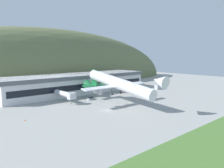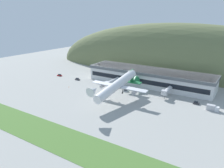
{
  "view_description": "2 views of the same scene",
  "coord_description": "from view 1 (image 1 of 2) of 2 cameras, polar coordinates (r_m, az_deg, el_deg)",
  "views": [
    {
      "loc": [
        -56.52,
        -67.5,
        22.94
      ],
      "look_at": [
        10.46,
        8.83,
        9.24
      ],
      "focal_mm": 35.0,
      "sensor_mm": 36.0,
      "label": 1
    },
    {
      "loc": [
        74.54,
        -99.42,
        48.46
      ],
      "look_at": [
        7.35,
        5.64,
        9.5
      ],
      "focal_mm": 35.0,
      "sensor_mm": 36.0,
      "label": 2
    }
  ],
  "objects": [
    {
      "name": "terminal_building",
      "position": [
        133.87,
        -8.94,
        0.48
      ],
      "size": [
        92.33,
        22.47,
        11.27
      ],
      "color": "silver",
      "rests_on": "ground_plane"
    },
    {
      "name": "service_car_0",
      "position": [
        144.7,
        8.42,
        -1.27
      ],
      "size": [
        3.66,
        1.96,
        1.53
      ],
      "color": "#333338",
      "rests_on": "ground_plane"
    },
    {
      "name": "hill_backdrop",
      "position": [
        178.42,
        -15.73,
        0.01
      ],
      "size": [
        261.15,
        55.58,
        86.22
      ],
      "primitive_type": "ellipsoid",
      "color": "#667047",
      "rests_on": "ground_plane"
    },
    {
      "name": "traffic_cone_0",
      "position": [
        83.09,
        -21.84,
        -8.71
      ],
      "size": [
        0.52,
        0.52,
        0.58
      ],
      "color": "orange",
      "rests_on": "ground_plane"
    },
    {
      "name": "ground_plane",
      "position": [
        90.97,
        -1.29,
        -6.92
      ],
      "size": [
        359.91,
        359.91,
        0.0
      ],
      "primitive_type": "plane",
      "color": "#9E9E99"
    },
    {
      "name": "service_car_1",
      "position": [
        112.46,
        -5.49,
        -3.8
      ],
      "size": [
        4.12,
        2.01,
        1.49
      ],
      "color": "#999EA3",
      "rests_on": "ground_plane"
    },
    {
      "name": "fuel_truck",
      "position": [
        149.05,
        12.07,
        -0.79
      ],
      "size": [
        6.46,
        2.68,
        2.98
      ],
      "color": "silver",
      "rests_on": "ground_plane"
    },
    {
      "name": "cargo_airplane",
      "position": [
        100.63,
        1.5,
        0.01
      ],
      "size": [
        36.83,
        52.04,
        12.46
      ],
      "color": "silver"
    },
    {
      "name": "grass_strip_foreground",
      "position": [
        65.25,
        25.37,
        -13.63
      ],
      "size": [
        323.92,
        17.38,
        0.08
      ],
      "primitive_type": "cube",
      "color": "#4C7533",
      "rests_on": "ground_plane"
    },
    {
      "name": "jetway_1",
      "position": [
        132.32,
        2.5,
        -0.56
      ],
      "size": [
        3.38,
        12.78,
        5.43
      ],
      "color": "silver",
      "rests_on": "ground_plane"
    },
    {
      "name": "jetway_0",
      "position": [
        107.48,
        -12.13,
        -2.64
      ],
      "size": [
        3.38,
        16.47,
        5.43
      ],
      "color": "silver",
      "rests_on": "ground_plane"
    }
  ]
}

